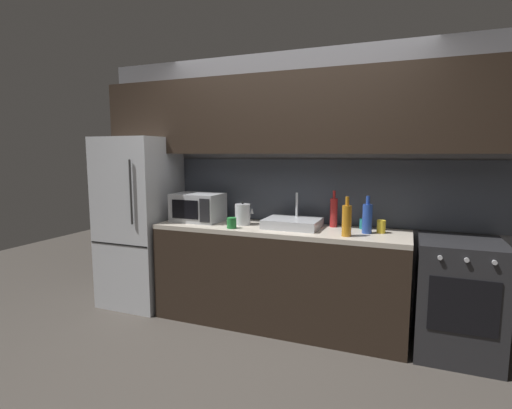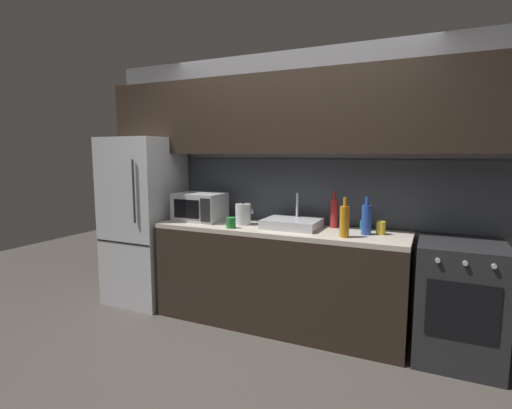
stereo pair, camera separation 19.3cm
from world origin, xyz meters
TOP-DOWN VIEW (x-y plane):
  - ground_plane at (0.00, 0.00)m, footprint 10.00×10.00m
  - back_wall at (0.00, 1.20)m, footprint 3.98×0.44m
  - counter_run at (0.00, 0.90)m, footprint 2.24×0.60m
  - refrigerator at (-1.50, 0.90)m, footprint 0.68×0.69m
  - oven_range at (1.46, 0.90)m, footprint 0.60×0.62m
  - microwave at (-0.82, 0.92)m, footprint 0.46×0.35m
  - sink_basin at (0.13, 0.93)m, footprint 0.48×0.38m
  - kettle at (-0.34, 0.91)m, footprint 0.18×0.14m
  - wine_bottle_blue at (0.77, 0.92)m, footprint 0.08×0.08m
  - wine_bottle_amber at (0.63, 0.74)m, footprint 0.08×0.08m
  - wine_bottle_red at (0.46, 1.10)m, footprint 0.07×0.07m
  - mug_yellow at (0.87, 0.97)m, footprint 0.07×0.07m
  - mug_green at (-0.36, 0.71)m, footprint 0.08×0.08m
  - mug_teal at (0.73, 1.10)m, footprint 0.08×0.08m

SIDE VIEW (x-z plane):
  - ground_plane at x=0.00m, z-range 0.00..0.00m
  - counter_run at x=0.00m, z-range 0.00..0.90m
  - oven_range at x=1.46m, z-range 0.00..0.90m
  - refrigerator at x=-1.50m, z-range 0.00..1.71m
  - sink_basin at x=0.13m, z-range 0.79..1.09m
  - mug_teal at x=0.73m, z-range 0.90..0.99m
  - mug_green at x=-0.36m, z-range 0.90..0.99m
  - mug_yellow at x=0.87m, z-range 0.90..1.01m
  - kettle at x=-0.34m, z-range 0.89..1.10m
  - wine_bottle_blue at x=0.77m, z-range 0.87..1.18m
  - wine_bottle_amber at x=0.63m, z-range 0.87..1.19m
  - wine_bottle_red at x=0.46m, z-range 0.87..1.20m
  - microwave at x=-0.82m, z-range 0.90..1.17m
  - back_wall at x=0.00m, z-range 0.30..2.80m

